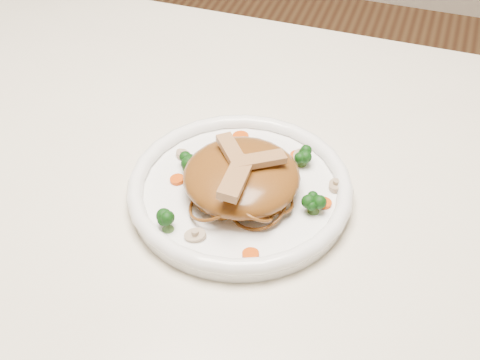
% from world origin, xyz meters
% --- Properties ---
extents(table, '(1.20, 0.80, 0.75)m').
position_xyz_m(table, '(0.00, 0.00, 0.65)').
color(table, white).
rests_on(table, ground).
extents(plate, '(0.32, 0.32, 0.02)m').
position_xyz_m(plate, '(0.05, -0.03, 0.76)').
color(plate, white).
rests_on(plate, table).
extents(noodle_mound, '(0.18, 0.18, 0.05)m').
position_xyz_m(noodle_mound, '(0.05, -0.04, 0.79)').
color(noodle_mound, brown).
rests_on(noodle_mound, plate).
extents(chicken_a, '(0.06, 0.05, 0.01)m').
position_xyz_m(chicken_a, '(0.07, -0.03, 0.82)').
color(chicken_a, tan).
rests_on(chicken_a, noodle_mound).
extents(chicken_b, '(0.05, 0.06, 0.01)m').
position_xyz_m(chicken_b, '(0.04, -0.03, 0.82)').
color(chicken_b, tan).
rests_on(chicken_b, noodle_mound).
extents(chicken_c, '(0.03, 0.07, 0.01)m').
position_xyz_m(chicken_c, '(0.06, -0.07, 0.82)').
color(chicken_c, tan).
rests_on(chicken_c, noodle_mound).
extents(broccoli_0, '(0.03, 0.03, 0.03)m').
position_xyz_m(broccoli_0, '(0.11, 0.03, 0.78)').
color(broccoli_0, '#0D3E0D').
rests_on(broccoli_0, plate).
extents(broccoli_1, '(0.03, 0.03, 0.03)m').
position_xyz_m(broccoli_1, '(-0.03, -0.02, 0.78)').
color(broccoli_1, '#0D3E0D').
rests_on(broccoli_1, plate).
extents(broccoli_2, '(0.02, 0.02, 0.03)m').
position_xyz_m(broccoli_2, '(-0.01, -0.12, 0.78)').
color(broccoli_2, '#0D3E0D').
rests_on(broccoli_2, plate).
extents(broccoli_3, '(0.03, 0.03, 0.03)m').
position_xyz_m(broccoli_3, '(0.14, -0.04, 0.78)').
color(broccoli_3, '#0D3E0D').
rests_on(broccoli_3, plate).
extents(carrot_0, '(0.03, 0.03, 0.00)m').
position_xyz_m(carrot_0, '(0.10, 0.04, 0.77)').
color(carrot_0, '#E04C08').
rests_on(carrot_0, plate).
extents(carrot_1, '(0.02, 0.02, 0.00)m').
position_xyz_m(carrot_1, '(-0.03, -0.04, 0.77)').
color(carrot_1, '#E04C08').
rests_on(carrot_1, plate).
extents(carrot_2, '(0.02, 0.02, 0.00)m').
position_xyz_m(carrot_2, '(0.15, -0.03, 0.77)').
color(carrot_2, '#E04C08').
rests_on(carrot_2, plate).
extents(carrot_3, '(0.02, 0.02, 0.00)m').
position_xyz_m(carrot_3, '(0.02, 0.06, 0.77)').
color(carrot_3, '#E04C08').
rests_on(carrot_3, plate).
extents(carrot_4, '(0.02, 0.02, 0.00)m').
position_xyz_m(carrot_4, '(0.09, -0.13, 0.77)').
color(carrot_4, '#E04C08').
rests_on(carrot_4, plate).
extents(mushroom_0, '(0.03, 0.03, 0.01)m').
position_xyz_m(mushroom_0, '(0.02, -0.12, 0.77)').
color(mushroom_0, '#C2AB91').
rests_on(mushroom_0, plate).
extents(mushroom_1, '(0.03, 0.03, 0.01)m').
position_xyz_m(mushroom_1, '(0.16, 0.01, 0.77)').
color(mushroom_1, '#C2AB91').
rests_on(mushroom_1, plate).
extents(mushroom_2, '(0.03, 0.03, 0.01)m').
position_xyz_m(mushroom_2, '(-0.04, -0.00, 0.77)').
color(mushroom_2, '#C2AB91').
rests_on(mushroom_2, plate).
extents(mushroom_3, '(0.02, 0.02, 0.01)m').
position_xyz_m(mushroom_3, '(0.10, 0.04, 0.77)').
color(mushroom_3, '#C2AB91').
rests_on(mushroom_3, plate).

